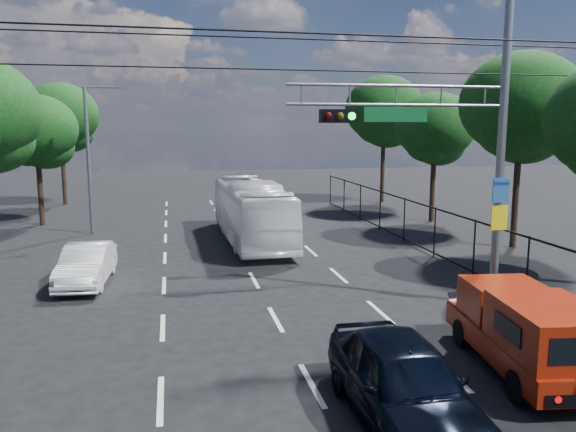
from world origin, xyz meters
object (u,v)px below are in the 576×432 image
object	(u,v)px
signal_mast	(463,124)
white_bus	(251,211)
white_van	(86,265)
navy_hatchback	(404,383)
red_pickup	(526,329)

from	to	relation	value
signal_mast	white_bus	bearing A→B (deg)	112.43
white_bus	white_van	size ratio (longest dim) A/B	2.49
signal_mast	navy_hatchback	xyz separation A→B (m)	(-4.09, -5.77, -4.47)
navy_hatchback	white_bus	size ratio (longest dim) A/B	0.46
signal_mast	navy_hatchback	size ratio (longest dim) A/B	2.08
navy_hatchback	white_bus	bearing A→B (deg)	92.20
red_pickup	white_van	bearing A→B (deg)	138.26
signal_mast	red_pickup	bearing A→B (deg)	-99.23
signal_mast	white_van	distance (m)	12.64
red_pickup	navy_hatchback	xyz separation A→B (m)	(-3.39, -1.49, -0.17)
signal_mast	white_bus	xyz separation A→B (m)	(-4.41, 10.69, -3.87)
navy_hatchback	white_bus	xyz separation A→B (m)	(-0.33, 16.46, 0.60)
signal_mast	red_pickup	world-z (taller)	signal_mast
navy_hatchback	white_van	xyz separation A→B (m)	(-6.70, 10.49, -0.12)
signal_mast	navy_hatchback	bearing A→B (deg)	-125.30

